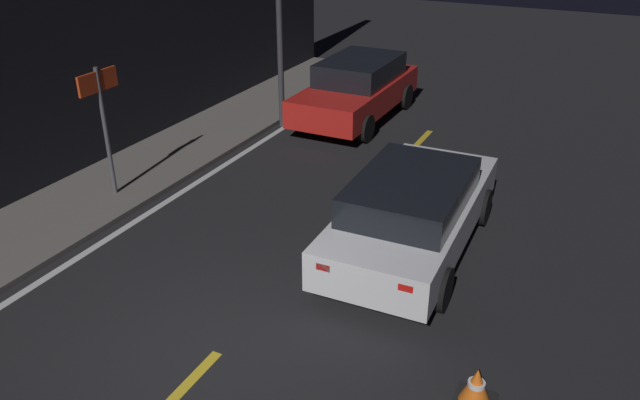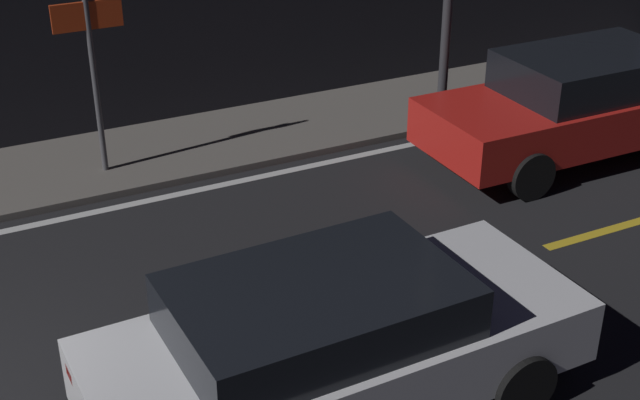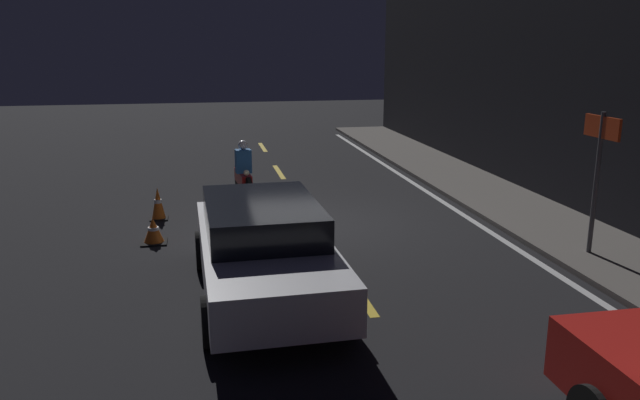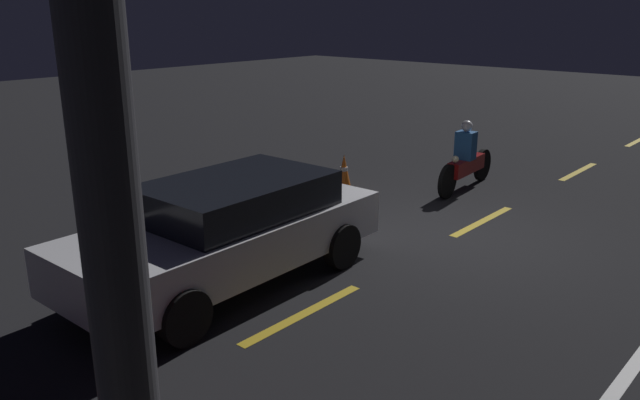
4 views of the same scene
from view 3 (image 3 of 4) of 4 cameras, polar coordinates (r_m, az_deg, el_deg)
The scene contains 13 objects.
ground_plane at distance 12.67m, azimuth -0.55°, elevation -2.30°, with size 56.00×56.00×0.00m, color black.
raised_curb at distance 14.21m, azimuth 18.03°, elevation -0.99°, with size 28.00×2.11×0.10m.
building_front at distance 14.40m, azimuth 23.26°, elevation 11.24°, with size 28.00×0.30×6.28m.
lane_dash_a at distance 22.35m, azimuth -5.27°, elevation 4.83°, with size 2.00×0.14×0.01m.
lane_dash_b at distance 17.95m, azimuth -3.77°, elevation 2.58°, with size 2.00×0.14×0.01m.
lane_dash_c at distance 13.62m, azimuth -1.32°, elevation -1.12°, with size 2.00×0.14×0.01m.
lane_dash_d at distance 9.44m, azimuth 3.38°, elevation -8.17°, with size 2.00×0.14×0.01m.
lane_solid_kerb at distance 13.64m, azimuth 13.20°, elevation -1.48°, with size 25.20×0.14×0.01m.
sedan_white at distance 9.01m, azimuth -5.17°, elevation -4.28°, with size 4.44×1.97×1.38m.
motorcycle at distance 14.89m, azimuth -7.05°, elevation 2.33°, with size 2.32×0.38×1.40m.
traffic_cone_near at distance 13.43m, azimuth -14.58°, elevation -0.33°, with size 0.37×0.37×0.68m.
traffic_cone_mid at distance 11.88m, azimuth -14.99°, elevation -2.75°, with size 0.47×0.47×0.48m.
shop_sign at distance 11.32m, azimuth 24.17°, elevation 3.77°, with size 0.90×0.08×2.40m.
Camera 3 is at (11.95, -2.22, 3.57)m, focal length 35.00 mm.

